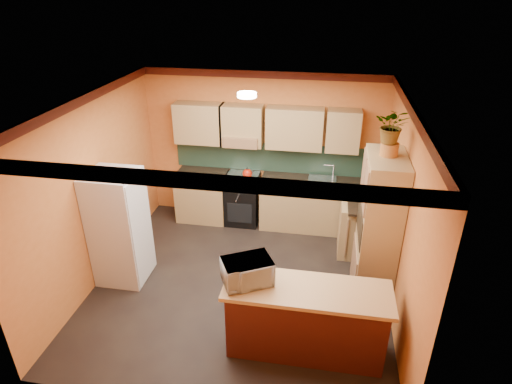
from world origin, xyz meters
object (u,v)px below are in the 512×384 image
at_px(base_cabinets_back, 277,202).
at_px(microwave, 247,271).
at_px(fridge, 119,227).
at_px(stove, 243,199).
at_px(breakfast_bar, 305,322).
at_px(pantry, 378,230).

distance_m(base_cabinets_back, microwave, 2.98).
bearing_deg(fridge, stove, 53.31).
relative_size(stove, breakfast_bar, 0.51).
xyz_separation_m(stove, pantry, (2.18, -1.70, 0.59)).
xyz_separation_m(fridge, pantry, (3.60, 0.21, 0.20)).
bearing_deg(fridge, base_cabinets_back, 42.99).
distance_m(fridge, microwave, 2.30).
height_order(fridge, breakfast_bar, fridge).
xyz_separation_m(breakfast_bar, microwave, (-0.69, 0.00, 0.64)).
bearing_deg(stove, microwave, -77.55).
xyz_separation_m(base_cabinets_back, pantry, (1.55, -1.70, 0.61)).
bearing_deg(pantry, microwave, -141.80).
distance_m(base_cabinets_back, pantry, 2.38).
bearing_deg(fridge, breakfast_bar, -19.95).
bearing_deg(breakfast_bar, base_cabinets_back, 103.70).
xyz_separation_m(base_cabinets_back, fridge, (-2.05, -1.91, 0.41)).
bearing_deg(fridge, pantry, 3.34).
xyz_separation_m(pantry, breakfast_bar, (-0.85, -1.21, -0.61)).
xyz_separation_m(stove, breakfast_bar, (1.33, -2.91, -0.02)).
bearing_deg(microwave, base_cabinets_back, 61.95).
relative_size(pantry, breakfast_bar, 1.17).
xyz_separation_m(stove, fridge, (-1.42, -1.91, 0.39)).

